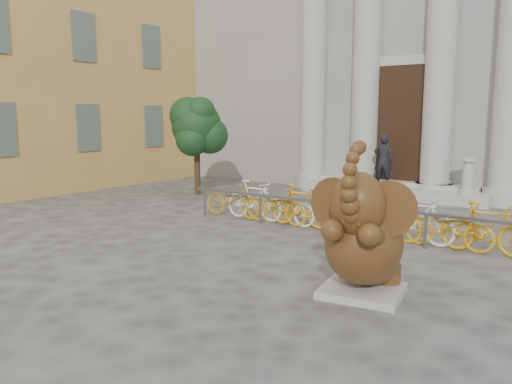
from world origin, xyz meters
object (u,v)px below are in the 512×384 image
Objects in this scene: elephant_statue at (363,241)px; bike_rack at (339,211)px; pedestrian at (383,160)px; tree at (197,127)px.

bike_rack is (-2.06, 3.41, -0.33)m from elephant_statue.
elephant_statue is at bearing 100.14° from pedestrian.
bike_rack is at bearing 91.71° from pedestrian.
elephant_statue is 9.22m from pedestrian.
tree is at bearing 20.75° from pedestrian.
elephant_statue is 0.71× the size of tree.
tree reaches higher than elephant_statue.
elephant_statue is 4.00m from bike_rack.
tree is (-6.25, 2.20, 1.74)m from bike_rack.
elephant_statue reaches higher than bike_rack.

